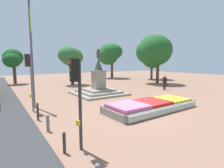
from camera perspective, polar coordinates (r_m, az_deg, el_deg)
The scene contains 15 objects.
ground_plane at distance 11.72m, azimuth 6.83°, elevation -8.97°, with size 81.04×81.04×0.00m, color #8C6651.
flower_planter at distance 12.25m, azimuth 12.57°, elevation -6.96°, with size 6.78×2.77×0.66m.
statue_monument at distance 17.75m, azimuth -4.40°, elevation -1.00°, with size 4.72×4.72×4.57m.
traffic_light_near_crossing at distance 6.31m, azimuth -11.37°, elevation -1.32°, with size 0.41×0.29×3.37m.
traffic_light_mid_block at distance 12.46m, azimuth -25.34°, elevation 3.43°, with size 0.42×0.30×3.76m.
banner_pole at distance 13.44m, azimuth -24.77°, elevation 9.55°, with size 0.14×0.68×7.46m.
pedestrian_with_handbag at distance 21.32m, azimuth 16.84°, elevation 0.76°, with size 0.25×0.73×1.73m.
kerb_bollard_mid_a at distance 6.78m, azimuth -15.32°, elevation -17.80°, with size 0.13×0.13×0.79m.
kerb_bollard_mid_b at distance 8.89m, azimuth -20.20°, elevation -11.74°, with size 0.17×0.17×0.82m.
kerb_bollard_north at distance 10.69m, azimuth -23.08°, elevation -8.17°, with size 0.13×0.13×1.00m.
park_tree_far_left at distance 27.17m, azimuth 13.37°, elevation 10.89°, with size 4.94×5.17×7.29m.
park_tree_behind_statue at distance 35.84m, azimuth -0.74°, elevation 9.88°, with size 4.99×4.93×7.04m.
park_tree_far_right at distance 25.72m, azimuth -13.18°, elevation 8.78°, with size 3.53×3.29×5.47m.
park_tree_street_side at distance 29.70m, azimuth -29.71°, elevation 7.13°, with size 2.85×3.16×5.18m.
park_tree_mid_canopy at distance 33.98m, azimuth 13.29°, elevation 8.90°, with size 4.52×4.22×6.86m.
Camera 1 is at (-7.38, -8.50, 3.25)m, focal length 28.00 mm.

